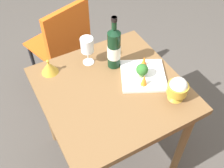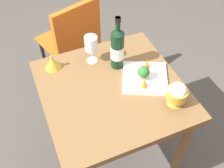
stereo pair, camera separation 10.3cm
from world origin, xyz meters
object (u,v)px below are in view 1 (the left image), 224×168
chair_by_wall (64,41)px  rice_bowl (178,89)px  serving_plate (143,75)px  wine_bottle (114,48)px  carrot_garnish_left (144,80)px  rice_bowl_lid (49,67)px  carrot_garnish_right (144,61)px  wine_glass (87,46)px  broccoli_floret (142,70)px

chair_by_wall → rice_bowl: bearing=-92.9°
chair_by_wall → serving_plate: 0.85m
chair_by_wall → rice_bowl: rice_bowl is taller
wine_bottle → carrot_garnish_left: (-0.23, -0.06, -0.08)m
chair_by_wall → carrot_garnish_left: size_ratio=12.35×
rice_bowl_lid → serving_plate: 0.54m
carrot_garnish_right → rice_bowl: bearing=-176.1°
wine_glass → rice_bowl_lid: 0.25m
rice_bowl → carrot_garnish_right: 0.28m
carrot_garnish_right → wine_glass: bearing=54.2°
wine_glass → wine_bottle: bearing=-128.0°
rice_bowl → serving_plate: bearing=16.6°
serving_plate → rice_bowl: bearing=-163.4°
rice_bowl → carrot_garnish_right: size_ratio=2.26×
wine_bottle → broccoli_floret: bearing=-153.3°
rice_bowl → broccoli_floret: bearing=21.0°
wine_bottle → rice_bowl: bearing=-156.4°
chair_by_wall → rice_bowl_lid: chair_by_wall is taller
wine_bottle → broccoli_floret: wine_bottle is taller
rice_bowl → wine_bottle: bearing=23.6°
chair_by_wall → carrot_garnish_left: chair_by_wall is taller
wine_bottle → broccoli_floret: 0.20m
wine_glass → rice_bowl_lid: size_ratio=1.79×
serving_plate → broccoli_floret: size_ratio=3.90×
rice_bowl → rice_bowl_lid: 0.73m
rice_bowl → carrot_garnish_left: bearing=34.7°
chair_by_wall → carrot_garnish_right: bearing=-89.0°
chair_by_wall → wine_glass: size_ratio=4.75×
chair_by_wall → carrot_garnish_left: 0.91m
carrot_garnish_left → carrot_garnish_right: bearing=-33.2°
wine_bottle → carrot_garnish_right: wine_bottle is taller
serving_plate → carrot_garnish_right: size_ratio=5.35×
rice_bowl_lid → carrot_garnish_left: (-0.36, -0.42, 0.01)m
wine_bottle → carrot_garnish_right: (-0.10, -0.15, -0.09)m
wine_bottle → wine_glass: bearing=52.0°
chair_by_wall → carrot_garnish_left: (-0.86, -0.16, 0.27)m
chair_by_wall → wine_bottle: (-0.63, -0.10, 0.35)m
chair_by_wall → wine_bottle: wine_bottle is taller
carrot_garnish_left → broccoli_floret: bearing=-22.0°
wine_glass → broccoli_floret: bearing=-141.9°
wine_bottle → serving_plate: bearing=-148.2°
wine_bottle → rice_bowl_lid: wine_bottle is taller
wine_bottle → rice_bowl_lid: size_ratio=3.36×
serving_plate → carrot_garnish_left: carrot_garnish_left is taller
broccoli_floret → carrot_garnish_left: 0.07m
rice_bowl → carrot_garnish_left: size_ratio=2.06×
wine_bottle → rice_bowl_lid: (0.13, 0.35, -0.10)m
wine_glass → carrot_garnish_left: 0.38m
chair_by_wall → rice_bowl_lid: size_ratio=8.50×
rice_bowl → broccoli_floret: 0.22m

